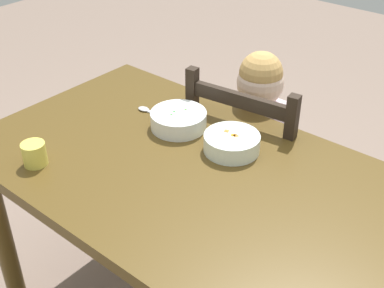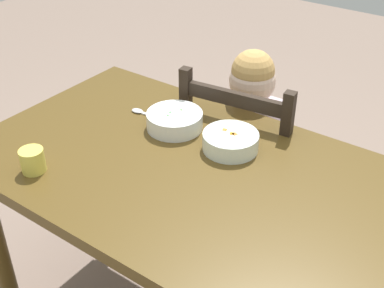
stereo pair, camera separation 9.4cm
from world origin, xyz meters
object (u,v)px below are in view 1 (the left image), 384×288
Objects in this scene: dining_chair at (252,175)px; dining_table at (192,198)px; child_figure at (252,135)px; drinking_cup at (34,154)px; spoon at (148,111)px; bowl_of_carrots at (232,142)px; bowl_of_peas at (179,119)px.

dining_table is at bearing -80.61° from dining_chair.
child_figure is 0.81m from drinking_cup.
child_figure reaches higher than dining_chair.
spoon is 0.45m from drinking_cup.
drinking_cup is (-0.41, -0.44, 0.01)m from bowl_of_carrots.
bowl_of_peas is 0.48m from drinking_cup.
dining_chair is 0.18m from child_figure.
bowl_of_carrots reaches higher than spoon.
bowl_of_peas reaches higher than bowl_of_carrots.
child_figure is 0.35m from bowl_of_peas.
drinking_cup is (-0.19, -0.44, 0.01)m from bowl_of_peas.
spoon reaches higher than dining_table.
child_figure is 5.07× the size of bowl_of_peas.
child_figure is 13.23× the size of drinking_cup.
dining_table is 0.29m from bowl_of_peas.
dining_chair reaches higher than spoon.
spoon is 1.91× the size of drinking_cup.
dining_chair is at bearing 68.76° from bowl_of_peas.
drinking_cup is at bearing -94.53° from spoon.
dining_table is 19.43× the size of drinking_cup.
dining_chair is at bearing 46.91° from spoon.
bowl_of_carrots is at bearing -69.34° from child_figure.
spoon is at bearing 85.47° from drinking_cup.
bowl_of_carrots is at bearing 79.79° from dining_table.
bowl_of_peas is at bearing -111.24° from dining_chair.
spoon is (-0.37, 0.01, -0.03)m from bowl_of_carrots.
child_figure is 0.41m from spoon.
drinking_cup is at bearing -112.51° from dining_chair.
drinking_cup is (-0.30, -0.73, 0.16)m from child_figure.
dining_chair is at bearing 67.49° from drinking_cup.
dining_chair is 4.84× the size of bowl_of_peas.
drinking_cup reaches higher than dining_table.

